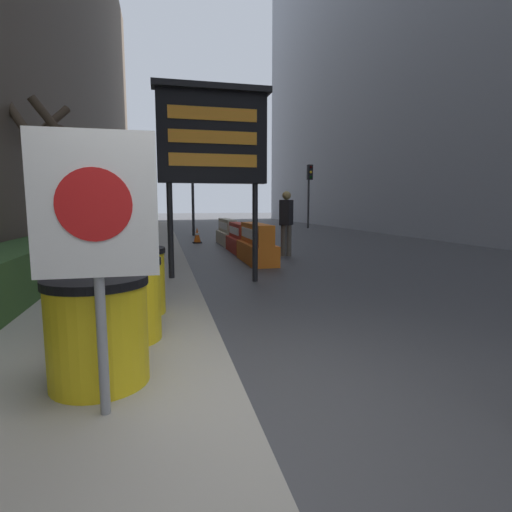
{
  "coord_description": "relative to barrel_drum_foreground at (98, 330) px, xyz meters",
  "views": [
    {
      "loc": [
        -0.52,
        -2.4,
        1.41
      ],
      "look_at": [
        1.41,
        5.84,
        0.3
      ],
      "focal_mm": 28.0,
      "sensor_mm": 36.0,
      "label": 1
    }
  ],
  "objects": [
    {
      "name": "traffic_light_far_side",
      "position": [
        8.77,
        19.0,
        2.12
      ],
      "size": [
        0.28,
        0.45,
        3.62
      ],
      "color": "#2D2D30",
      "rests_on": "ground_plane"
    },
    {
      "name": "ground_plane",
      "position": [
        0.99,
        -0.53,
        -0.52
      ],
      "size": [
        120.0,
        120.0,
        0.0
      ],
      "primitive_type": "plane",
      "color": "#3F3F42"
    },
    {
      "name": "barrel_drum_middle",
      "position": [
        0.09,
        0.93,
        0.0
      ],
      "size": [
        0.72,
        0.72,
        0.78
      ],
      "color": "yellow",
      "rests_on": "sidewalk_left"
    },
    {
      "name": "jersey_barrier_orange_near",
      "position": [
        2.67,
        6.41,
        -0.1
      ],
      "size": [
        0.62,
        2.0,
        0.94
      ],
      "color": "orange",
      "rests_on": "ground_plane"
    },
    {
      "name": "jersey_barrier_red_striped",
      "position": [
        2.67,
        8.55,
        -0.14
      ],
      "size": [
        0.56,
        1.8,
        0.85
      ],
      "color": "red",
      "rests_on": "ground_plane"
    },
    {
      "name": "traffic_cone_near",
      "position": [
        1.68,
        11.55,
        -0.24
      ],
      "size": [
        0.32,
        0.32,
        0.57
      ],
      "color": "black",
      "rests_on": "ground_plane"
    },
    {
      "name": "warning_sign",
      "position": [
        0.09,
        -0.48,
        0.79
      ],
      "size": [
        0.7,
        0.08,
        1.7
      ],
      "color": "gray",
      "rests_on": "sidewalk_left"
    },
    {
      "name": "barrel_drum_foreground",
      "position": [
        0.0,
        0.0,
        0.0
      ],
      "size": [
        0.72,
        0.72,
        0.78
      ],
      "color": "yellow",
      "rests_on": "sidewalk_left"
    },
    {
      "name": "message_board",
      "position": [
        1.35,
        4.07,
        2.0
      ],
      "size": [
        1.99,
        0.36,
        3.38
      ],
      "color": "black",
      "rests_on": "ground_plane"
    },
    {
      "name": "traffic_light_near_curb",
      "position": [
        1.83,
        15.02,
        2.25
      ],
      "size": [
        0.28,
        0.44,
        3.8
      ],
      "color": "#2D2D30",
      "rests_on": "ground_plane"
    },
    {
      "name": "pedestrian_worker",
      "position": [
        3.71,
        7.33,
        0.52
      ],
      "size": [
        0.48,
        0.53,
        1.75
      ],
      "rotation": [
        0.0,
        0.0,
        4.15
      ],
      "color": "#514C42",
      "rests_on": "ground_plane"
    },
    {
      "name": "barrel_drum_back",
      "position": [
        0.13,
        1.86,
        0.0
      ],
      "size": [
        0.72,
        0.72,
        0.78
      ],
      "color": "yellow",
      "rests_on": "sidewalk_left"
    },
    {
      "name": "bare_tree",
      "position": [
        -1.68,
        6.07,
        1.4
      ],
      "size": [
        1.66,
        2.11,
        3.64
      ],
      "color": "#4C3D2D",
      "rests_on": "sidewalk_left"
    },
    {
      "name": "jersey_barrier_cream",
      "position": [
        2.67,
        10.84,
        -0.13
      ],
      "size": [
        0.52,
        2.17,
        0.88
      ],
      "color": "beige",
      "rests_on": "ground_plane"
    }
  ]
}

